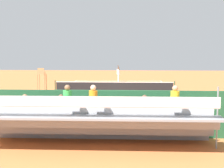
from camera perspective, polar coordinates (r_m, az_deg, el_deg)
ground_plane at (r=27.91m, az=0.41°, el=-1.58°), size 60.00×60.00×0.00m
court_line_markings at (r=27.95m, az=0.41°, el=-1.57°), size 10.10×22.20×0.01m
tennis_net at (r=27.85m, az=0.41°, el=-0.56°), size 10.30×0.10×1.07m
backdrop_wall at (r=13.96m, az=-2.05°, el=-5.16°), size 18.00×0.16×2.00m
bleacher_stand at (r=12.60m, az=-2.41°, el=-6.56°), size 9.06×2.40×2.48m
umpire_chair at (r=28.47m, az=-12.18°, el=1.09°), size 0.67×0.67×2.14m
courtside_bench at (r=14.72m, az=4.40°, el=-6.35°), size 1.80×0.40×0.93m
equipment_bag at (r=14.77m, az=-3.94°, el=-7.80°), size 0.90×0.36×0.36m
tennis_player at (r=37.61m, az=1.12°, el=1.95°), size 0.40×0.55×1.93m
tennis_racket at (r=38.51m, az=-0.33°, el=0.55°), size 0.41×0.58×0.03m
tennis_ball_near at (r=36.47m, az=-1.11°, el=0.27°), size 0.07×0.07×0.07m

